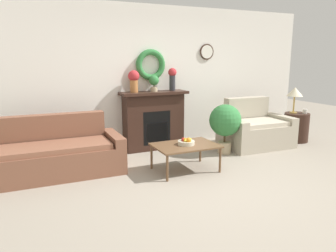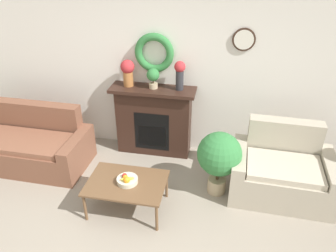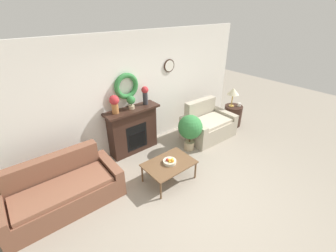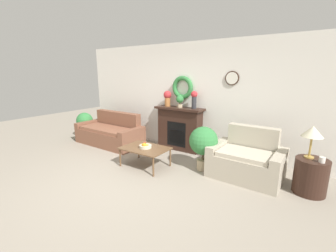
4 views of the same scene
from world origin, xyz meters
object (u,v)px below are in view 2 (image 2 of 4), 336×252
object	(u,v)px
coffee_table	(127,184)
vase_on_mantel_right	(180,73)
couch_left	(25,144)
vase_on_mantel_left	(128,71)
potted_plant_floor_by_loveseat	(219,156)
fireplace	(154,120)
fruit_bowl	(127,180)
potted_plant_on_mantel	(153,76)
loveseat_right	(281,172)

from	to	relation	value
coffee_table	vase_on_mantel_right	size ratio (longest dim) A/B	2.26
couch_left	vase_on_mantel_left	xyz separation A→B (m)	(1.49, 0.67, 1.04)
potted_plant_floor_by_loveseat	vase_on_mantel_left	bearing A→B (deg)	149.80
fireplace	vase_on_mantel_right	distance (m)	0.89
couch_left	vase_on_mantel_left	distance (m)	1.94
coffee_table	fruit_bowl	world-z (taller)	fruit_bowl
coffee_table	potted_plant_on_mantel	size ratio (longest dim) A/B	3.21
coffee_table	vase_on_mantel_left	bearing A→B (deg)	104.17
fireplace	couch_left	size ratio (longest dim) A/B	0.66
fruit_bowl	vase_on_mantel_left	xyz separation A→B (m)	(-0.36, 1.38, 0.88)
couch_left	vase_on_mantel_right	world-z (taller)	vase_on_mantel_right
potted_plant_on_mantel	loveseat_right	bearing A→B (deg)	-18.88
fireplace	fruit_bowl	size ratio (longest dim) A/B	4.90
couch_left	vase_on_mantel_right	xyz separation A→B (m)	(2.26, 0.67, 1.06)
coffee_table	potted_plant_on_mantel	xyz separation A→B (m)	(0.04, 1.35, 0.91)
vase_on_mantel_left	vase_on_mantel_right	size ratio (longest dim) A/B	0.93
vase_on_mantel_right	potted_plant_on_mantel	bearing A→B (deg)	-177.05
loveseat_right	vase_on_mantel_left	world-z (taller)	vase_on_mantel_left
fireplace	fruit_bowl	bearing A→B (deg)	-90.82
vase_on_mantel_right	potted_plant_on_mantel	size ratio (longest dim) A/B	1.42
vase_on_mantel_left	potted_plant_on_mantel	xyz separation A→B (m)	(0.39, -0.02, -0.05)
loveseat_right	coffee_table	distance (m)	2.05
loveseat_right	coffee_table	size ratio (longest dim) A/B	1.38
potted_plant_on_mantel	potted_plant_floor_by_loveseat	distance (m)	1.51
loveseat_right	fruit_bowl	distance (m)	2.05
potted_plant_on_mantel	vase_on_mantel_left	bearing A→B (deg)	177.04
loveseat_right	vase_on_mantel_right	size ratio (longest dim) A/B	3.12
loveseat_right	potted_plant_floor_by_loveseat	world-z (taller)	loveseat_right
fireplace	coffee_table	bearing A→B (deg)	-91.33
couch_left	potted_plant_floor_by_loveseat	distance (m)	2.95
fireplace	vase_on_mantel_right	xyz separation A→B (m)	(0.40, 0.01, 0.80)
loveseat_right	potted_plant_on_mantel	world-z (taller)	potted_plant_on_mantel
coffee_table	fruit_bowl	xyz separation A→B (m)	(0.01, -0.01, 0.08)
fruit_bowl	potted_plant_floor_by_loveseat	bearing A→B (deg)	26.59
couch_left	coffee_table	distance (m)	1.97
couch_left	potted_plant_floor_by_loveseat	bearing A→B (deg)	-2.27
loveseat_right	vase_on_mantel_left	xyz separation A→B (m)	(-2.27, 0.67, 1.02)
couch_left	fireplace	bearing A→B (deg)	20.65
couch_left	fruit_bowl	world-z (taller)	couch_left
potted_plant_floor_by_loveseat	vase_on_mantel_right	bearing A→B (deg)	128.47
couch_left	fruit_bowl	xyz separation A→B (m)	(1.85, -0.71, 0.16)
couch_left	fruit_bowl	distance (m)	1.98
coffee_table	potted_plant_floor_by_loveseat	xyz separation A→B (m)	(1.09, 0.54, 0.21)
fireplace	loveseat_right	distance (m)	2.02
coffee_table	fruit_bowl	size ratio (longest dim) A/B	3.72
couch_left	coffee_table	size ratio (longest dim) A/B	2.01
fruit_bowl	vase_on_mantel_right	world-z (taller)	vase_on_mantel_right
loveseat_right	vase_on_mantel_right	bearing A→B (deg)	158.18
potted_plant_floor_by_loveseat	fireplace	bearing A→B (deg)	141.89
fruit_bowl	potted_plant_on_mantel	distance (m)	1.59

